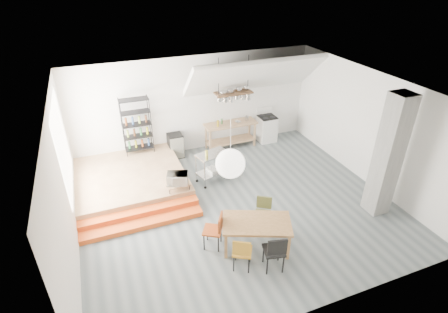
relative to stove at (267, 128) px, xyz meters
name	(u,v)px	position (x,y,z in m)	size (l,w,h in m)	color
floor	(237,205)	(-2.50, -3.16, -0.48)	(8.00, 8.00, 0.00)	#545E61
wall_back	(196,105)	(-2.50, 0.34, 1.12)	(8.00, 0.04, 3.20)	silver
wall_left	(64,186)	(-6.50, -3.16, 1.12)	(0.04, 7.00, 3.20)	silver
wall_right	(368,128)	(1.50, -3.16, 1.12)	(0.04, 7.00, 3.20)	silver
ceiling	(240,90)	(-2.50, -3.16, 2.72)	(8.00, 7.00, 0.02)	white
slope_ceiling	(255,75)	(-0.70, -0.26, 2.07)	(4.40, 1.80, 0.15)	white
window_pane	(63,146)	(-6.48, -1.66, 1.32)	(0.02, 2.50, 2.20)	white
platform	(131,179)	(-5.00, -1.16, -0.28)	(3.00, 3.00, 0.40)	#8C6446
step_lower	(143,224)	(-5.00, -3.11, -0.41)	(3.00, 0.35, 0.13)	#DD531A
step_upper	(140,213)	(-5.00, -2.76, -0.35)	(3.00, 0.35, 0.27)	#DD531A
concrete_column	(388,156)	(0.80, -4.66, 1.12)	(0.50, 0.50, 3.20)	slate
kitchen_counter	(231,131)	(-1.40, -0.01, 0.15)	(1.80, 0.60, 0.91)	#8C6446
stove	(267,128)	(0.00, 0.00, 0.00)	(0.60, 0.60, 1.18)	white
pot_rack	(234,95)	(-1.37, -0.23, 1.50)	(1.20, 0.50, 1.43)	#452D1B
wire_shelving	(137,125)	(-4.50, 0.04, 0.85)	(0.88, 0.38, 1.80)	black
microwave_shelf	(178,184)	(-3.90, -2.41, 0.07)	(0.60, 0.40, 0.16)	#8C6446
paper_lantern	(230,164)	(-3.27, -4.52, 1.72)	(0.60, 0.60, 0.60)	white
dining_table	(257,225)	(-2.72, -4.75, 0.16)	(1.71, 1.36, 0.71)	brown
chair_mustard	(242,251)	(-3.30, -5.25, 0.03)	(0.54, 0.54, 0.86)	#AF771E
chair_black	(275,250)	(-2.67, -5.52, 0.08)	(0.51, 0.51, 0.93)	black
chair_olive	(263,211)	(-2.27, -4.21, 0.02)	(0.53, 0.53, 0.84)	brown
chair_red	(216,228)	(-3.57, -4.41, 0.05)	(0.56, 0.56, 0.89)	#A04216
rolling_cart	(213,163)	(-2.70, -1.80, 0.11)	(1.02, 0.74, 0.91)	silver
mini_fridge	(176,145)	(-3.34, 0.04, -0.08)	(0.47, 0.47, 0.79)	black
microwave	(178,178)	(-3.90, -2.41, 0.24)	(0.55, 0.37, 0.30)	beige
bowl	(238,122)	(-1.16, -0.06, 0.45)	(0.20, 0.20, 0.05)	silver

